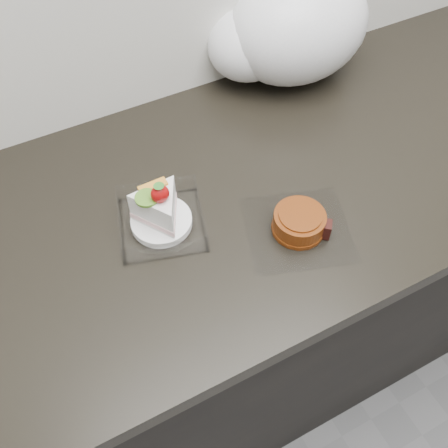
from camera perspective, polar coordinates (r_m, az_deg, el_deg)
The scene contains 4 objects.
counter at distance 1.34m, azimuth 4.31°, elevation -7.22°, with size 2.04×0.64×0.90m.
cake_tray at distance 0.88m, azimuth -7.28°, elevation 1.09°, with size 0.18×0.18×0.12m.
mooncake_wrap at distance 0.89m, azimuth 8.64°, elevation 0.02°, with size 0.23×0.22×0.04m.
plastic_bag at distance 1.15m, azimuth 7.39°, elevation 21.21°, with size 0.37×0.26×0.29m.
Camera 1 is at (-0.39, 1.15, 1.62)m, focal length 40.00 mm.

